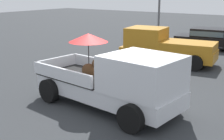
% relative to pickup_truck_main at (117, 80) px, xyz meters
% --- Properties ---
extents(ground_plane, '(80.00, 80.00, 0.00)m').
position_rel_pickup_truck_main_xyz_m(ground_plane, '(-0.45, 0.05, -0.98)').
color(ground_plane, '#2D3033').
extents(pickup_truck_main, '(5.21, 2.64, 2.35)m').
position_rel_pickup_truck_main_xyz_m(pickup_truck_main, '(0.00, 0.00, 0.00)').
color(pickup_truck_main, black).
rests_on(pickup_truck_main, ground).
extents(pickup_truck_far, '(5.01, 2.70, 1.80)m').
position_rel_pickup_truck_main_xyz_m(pickup_truck_far, '(-1.64, 6.71, -0.10)').
color(pickup_truck_far, black).
rests_on(pickup_truck_far, ground).
extents(parked_sedan_far, '(4.50, 2.41, 1.33)m').
position_rel_pickup_truck_main_xyz_m(parked_sedan_far, '(-0.99, 11.98, -0.24)').
color(parked_sedan_far, black).
rests_on(parked_sedan_far, ground).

